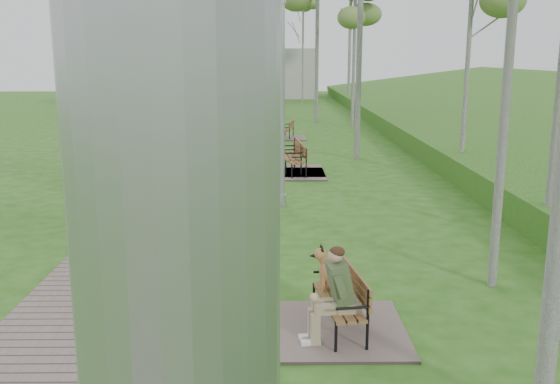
{
  "coord_description": "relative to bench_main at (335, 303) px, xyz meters",
  "views": [
    {
      "loc": [
        0.12,
        -2.01,
        3.49
      ],
      "look_at": [
        0.24,
        9.28,
        1.0
      ],
      "focal_mm": 40.0,
      "sensor_mm": 36.0,
      "label": 1
    }
  ],
  "objects": [
    {
      "name": "bench_second",
      "position": [
        -0.2,
        10.79,
        -0.19
      ],
      "size": [
        1.82,
        2.02,
        1.11
      ],
      "color": "#71605B",
      "rests_on": "ground"
    },
    {
      "name": "lamp_post_far",
      "position": [
        -0.71,
        44.42,
        1.67
      ],
      "size": [
        0.17,
        0.17,
        4.43
      ],
      "color": "#A4A6AC",
      "rests_on": "ground"
    },
    {
      "name": "pedestrian_far",
      "position": [
        -3.34,
        28.22,
        0.52
      ],
      "size": [
        1.09,
        0.99,
        1.83
      ],
      "primitive_type": "imported",
      "rotation": [
        0.0,
        0.0,
        2.73
      ],
      "color": "gray",
      "rests_on": "ground"
    },
    {
      "name": "pedestrian_near",
      "position": [
        -2.11,
        39.4,
        0.47
      ],
      "size": [
        0.67,
        0.47,
        1.74
      ],
      "primitive_type": "imported",
      "rotation": [
        0.0,
        0.0,
        3.23
      ],
      "color": "silver",
      "rests_on": "ground"
    },
    {
      "name": "bench_third",
      "position": [
        -0.27,
        11.29,
        -0.17
      ],
      "size": [
        1.94,
        2.16,
        1.19
      ],
      "color": "#71605B",
      "rests_on": "ground"
    },
    {
      "name": "building_north",
      "position": [
        -2.4,
        45.55,
        1.6
      ],
      "size": [
        10.0,
        5.2,
        4.0
      ],
      "color": "#9E9E99",
      "rests_on": "ground"
    },
    {
      "name": "bench_main",
      "position": [
        0.0,
        0.0,
        0.0
      ],
      "size": [
        1.64,
        1.82,
        1.43
      ],
      "color": "#71605B",
      "rests_on": "ground"
    },
    {
      "name": "walkway",
      "position": [
        -2.65,
        16.08,
        -0.38
      ],
      "size": [
        3.5,
        67.0,
        0.04
      ],
      "primitive_type": "cube",
      "color": "#71605B",
      "rests_on": "ground"
    },
    {
      "name": "lamp_post_third",
      "position": [
        -0.78,
        25.8,
        1.78
      ],
      "size": [
        0.18,
        0.18,
        4.66
      ],
      "color": "#A4A6AC",
      "rests_on": "ground"
    },
    {
      "name": "birch_distant_a",
      "position": [
        1.37,
        39.2,
        6.44
      ],
      "size": [
        2.21,
        2.21,
        8.7
      ],
      "color": "silver",
      "rests_on": "ground"
    },
    {
      "name": "kerb",
      "position": [
        -0.9,
        16.08,
        -0.37
      ],
      "size": [
        0.1,
        67.0,
        0.05
      ],
      "primitive_type": "cube",
      "color": "#999993",
      "rests_on": "ground"
    },
    {
      "name": "lamp_post_second",
      "position": [
        -0.58,
        6.86,
        1.86
      ],
      "size": [
        0.19,
        0.19,
        4.83
      ],
      "color": "#A4A6AC",
      "rests_on": "ground"
    },
    {
      "name": "bench_far",
      "position": [
        -0.2,
        19.03,
        -0.23
      ],
      "size": [
        1.54,
        1.71,
        0.95
      ],
      "color": "#71605B",
      "rests_on": "ground"
    }
  ]
}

